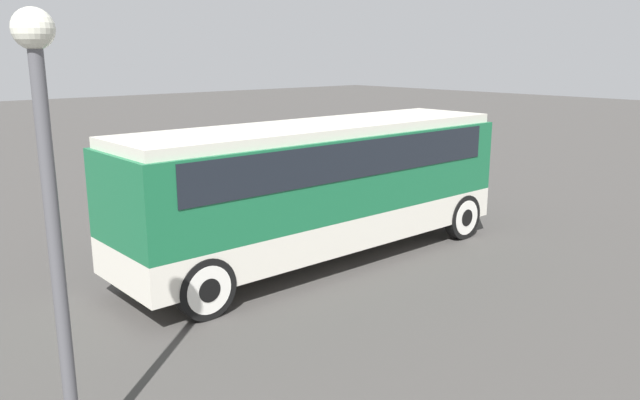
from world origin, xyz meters
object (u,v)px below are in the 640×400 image
Objects in this scene: tour_bus at (323,178)px; parked_car_mid at (313,175)px; parked_car_near at (203,185)px; lamp_post at (48,179)px.

parked_car_mid is (4.64, 5.80, -1.36)m from tour_bus.
tour_bus reaches higher than parked_car_near.
lamp_post reaches higher than parked_car_mid.
tour_bus is 2.30× the size of parked_car_near.
parked_car_near is at bearing 84.34° from tour_bus.
tour_bus is 2.33× the size of parked_car_mid.
parked_car_near is at bearing 52.45° from lamp_post.
parked_car_near is 13.49m from lamp_post.
parked_car_mid is (3.99, -0.83, -0.05)m from parked_car_near.
lamp_post reaches higher than parked_car_near.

